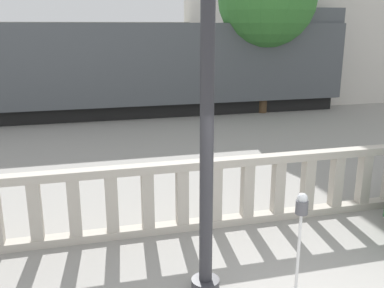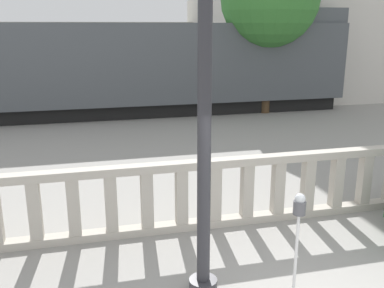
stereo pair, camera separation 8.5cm
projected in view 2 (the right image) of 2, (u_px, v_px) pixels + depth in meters
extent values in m
cube|color=#BCB5A8|center=(230.00, 220.00, 7.83)|extent=(13.41, 0.24, 0.14)
cube|color=#BCB5A8|center=(232.00, 162.00, 7.53)|extent=(13.41, 0.24, 0.14)
cube|color=#BCB5A8|center=(35.00, 210.00, 6.91)|extent=(0.20, 0.20, 0.98)
cube|color=#BCB5A8|center=(74.00, 207.00, 7.05)|extent=(0.20, 0.20, 0.98)
cube|color=#BCB5A8|center=(111.00, 203.00, 7.19)|extent=(0.20, 0.20, 0.98)
cube|color=#BCB5A8|center=(147.00, 200.00, 7.33)|extent=(0.20, 0.20, 0.98)
cube|color=#BCB5A8|center=(182.00, 196.00, 7.47)|extent=(0.20, 0.20, 0.98)
cube|color=#BCB5A8|center=(215.00, 193.00, 7.61)|extent=(0.20, 0.20, 0.98)
cube|color=#BCB5A8|center=(247.00, 190.00, 7.75)|extent=(0.20, 0.20, 0.98)
cube|color=#BCB5A8|center=(278.00, 187.00, 7.89)|extent=(0.20, 0.20, 0.98)
cube|color=#BCB5A8|center=(308.00, 184.00, 8.03)|extent=(0.20, 0.20, 0.98)
cube|color=#BCB5A8|center=(336.00, 182.00, 8.17)|extent=(0.20, 0.20, 0.98)
cube|color=#BCB5A8|center=(364.00, 179.00, 8.31)|extent=(0.20, 0.20, 0.98)
cylinder|color=#2D2D33|center=(203.00, 286.00, 5.81)|extent=(0.38, 0.38, 0.20)
cylinder|color=#2D2D33|center=(205.00, 96.00, 5.12)|extent=(0.17, 0.17, 4.99)
cylinder|color=silver|center=(296.00, 258.00, 5.52)|extent=(0.04, 0.04, 1.23)
cylinder|color=#4C4C51|center=(299.00, 208.00, 5.33)|extent=(0.16, 0.16, 0.18)
sphere|color=#B2B7BC|center=(300.00, 199.00, 5.30)|extent=(0.13, 0.13, 0.13)
cube|color=black|center=(53.00, 111.00, 16.78)|extent=(23.37, 2.12, 0.55)
cube|color=#4C5156|center=(49.00, 64.00, 16.30)|extent=(23.85, 2.65, 3.07)
cube|color=#4C5156|center=(301.00, 16.00, 18.22)|extent=(3.00, 2.38, 0.60)
cube|color=black|center=(189.00, 78.00, 27.46)|extent=(22.92, 2.48, 0.55)
cube|color=gray|center=(189.00, 48.00, 26.96)|extent=(23.39, 3.09, 3.16)
cube|color=gray|center=(336.00, 18.00, 28.82)|extent=(3.00, 2.79, 0.60)
cylinder|color=#4C3823|center=(266.00, 75.00, 17.48)|extent=(0.37, 0.37, 3.12)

